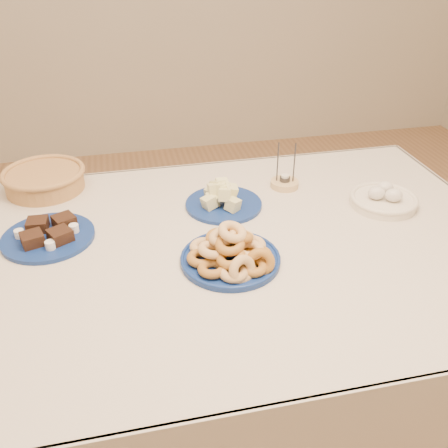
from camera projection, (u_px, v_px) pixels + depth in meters
The scene contains 8 objects.
ground at pixel (221, 418), 1.79m from camera, with size 5.00×5.00×0.00m, color #976B47.
dining_table at pixel (220, 275), 1.46m from camera, with size 1.71×1.11×0.75m.
donut_platter at pixel (232, 253), 1.31m from camera, with size 0.32×0.32×0.12m.
melon_plate at pixel (222, 199), 1.58m from camera, with size 0.32×0.32×0.08m.
brownie_plate at pixel (48, 235), 1.42m from camera, with size 0.31×0.31×0.05m.
wicker_basket at pixel (44, 179), 1.67m from camera, with size 0.35×0.35×0.07m.
candle_holder at pixel (285, 183), 1.70m from camera, with size 0.12×0.12×0.16m.
egg_bowl at pixel (384, 199), 1.58m from camera, with size 0.26×0.26×0.07m.
Camera 1 is at (-0.24, -1.14, 1.53)m, focal length 40.00 mm.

